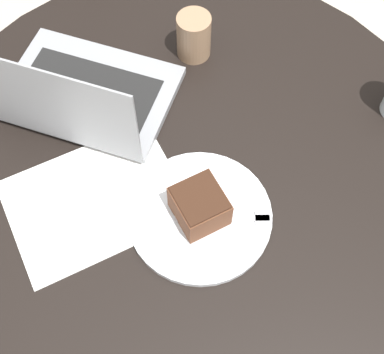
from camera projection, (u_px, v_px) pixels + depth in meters
ground_plane at (188, 281)px, 1.71m from camera, size 12.00×12.00×0.00m
dining_table at (186, 198)px, 1.18m from camera, size 1.06×1.06×0.77m
paper_document at (95, 199)px, 0.99m from camera, size 0.37×0.32×0.00m
plate at (200, 216)px, 0.97m from camera, size 0.26×0.26×0.01m
cake_slice at (200, 206)px, 0.93m from camera, size 0.11×0.11×0.07m
fork at (233, 218)px, 0.95m from camera, size 0.14×0.13×0.00m
coffee_glass at (194, 36)px, 1.11m from camera, size 0.07×0.07×0.10m
laptop at (80, 95)px, 1.06m from camera, size 0.37×0.41×0.22m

